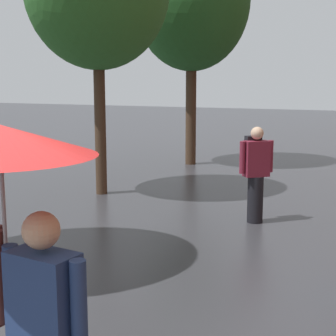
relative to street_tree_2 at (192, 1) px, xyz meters
The scene contains 3 objects.
street_tree_2 is the anchor object (origin of this frame).
couple_under_umbrella 11.89m from the street_tree_2, 73.38° to the right, with size 1.20×1.10×2.09m.
pedestrian_walking_midground 7.03m from the street_tree_2, 57.79° to the right, with size 0.47×0.46×1.59m.
Camera 1 is at (2.58, -2.00, 2.33)m, focal length 54.42 mm.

